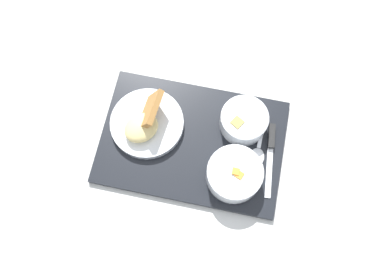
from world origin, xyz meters
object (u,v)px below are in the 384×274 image
Objects in this scene: bowl_soup at (244,120)px; spoon at (258,148)px; knife at (271,146)px; plate_main at (146,122)px; bowl_salad at (234,174)px.

bowl_soup is 0.08m from spoon.
knife is at bearing 113.85° from spoon.
bowl_soup is 0.24m from plate_main.
bowl_salad is 0.72× the size of plate_main.
spoon is (0.03, 0.01, -0.00)m from knife.
knife is 0.03m from spoon.
bowl_soup is 0.64× the size of plate_main.
bowl_soup is 0.63× the size of knife.
plate_main is 1.32× the size of spoon.
bowl_soup is 0.85× the size of spoon.
plate_main reaches higher than bowl_salad.
bowl_salad is at bearing -44.21° from knife.
plate_main is at bearing 10.47° from bowl_soup.
bowl_salad is 0.13m from bowl_soup.
plate_main reaches higher than spoon.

